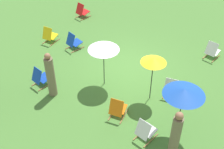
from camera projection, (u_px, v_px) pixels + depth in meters
ground_plane at (127, 69)px, 12.78m from camera, size 40.00×40.00×0.00m
deckchair_0 at (40, 78)px, 11.73m from camera, size 0.61×0.84×0.83m
deckchair_1 at (73, 42)px, 13.78m from camera, size 0.67×0.86×0.83m
deckchair_2 at (82, 11)px, 16.19m from camera, size 0.62×0.84×0.83m
deckchair_3 at (212, 51)px, 13.20m from camera, size 0.60×0.83×0.83m
deckchair_4 at (171, 88)px, 11.26m from camera, size 0.62×0.84×0.83m
deckchair_6 at (50, 36)px, 14.22m from camera, size 0.52×0.79×0.83m
deckchair_7 at (145, 131)px, 9.61m from camera, size 0.61×0.84×0.83m
deckchair_8 at (118, 109)px, 10.39m from camera, size 0.59×0.83×0.83m
umbrella_0 at (104, 47)px, 10.93m from camera, size 1.18×1.18×1.86m
umbrella_1 at (154, 60)px, 10.26m from camera, size 0.92×0.92×1.88m
umbrella_3 at (184, 92)px, 8.83m from camera, size 1.29×1.29×1.99m
person_0 at (175, 137)px, 8.72m from camera, size 0.33×0.33×1.92m
person_1 at (51, 76)px, 10.99m from camera, size 0.39×0.39×1.88m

